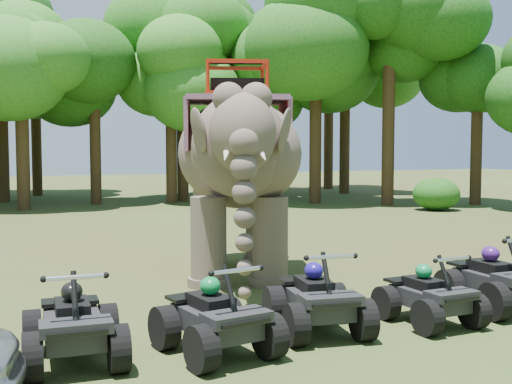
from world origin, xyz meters
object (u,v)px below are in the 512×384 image
atv_0 (73,315)px  atv_1 (216,307)px  atv_3 (429,288)px  atv_4 (497,271)px  atv_2 (317,290)px  elephant (237,167)px

atv_0 → atv_1: (1.81, -0.36, -0.00)m
atv_0 → atv_3: bearing=0.2°
atv_3 → atv_4: bearing=7.3°
atv_0 → atv_2: 3.55m
atv_1 → atv_3: 3.58m
atv_2 → elephant: bearing=92.3°
atv_2 → atv_1: bearing=-159.8°
elephant → atv_3: bearing=-55.9°
atv_3 → atv_4: (1.64, 0.29, 0.09)m
atv_0 → atv_1: size_ratio=1.00×
atv_2 → atv_4: 3.48m
elephant → atv_3: (1.36, -4.89, -1.79)m
atv_1 → atv_2: 1.77m
elephant → atv_2: (-0.49, -4.62, -1.72)m
elephant → atv_0: bearing=-112.7°
elephant → atv_3: elephant is taller
atv_0 → atv_4: (7.03, 0.02, 0.03)m
atv_2 → atv_0: bearing=-171.7°
atv_0 → atv_4: 7.03m
atv_3 → elephant: bearing=102.8°
elephant → atv_1: size_ratio=3.29×
atv_1 → atv_3: atv_1 is taller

